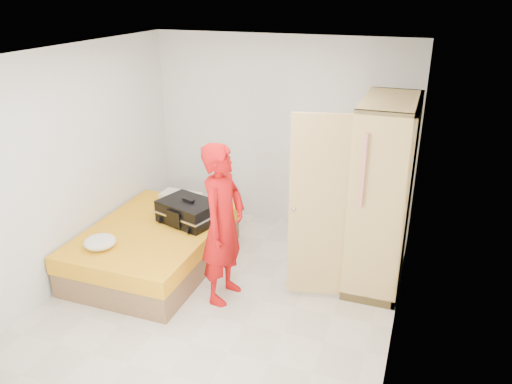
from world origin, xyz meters
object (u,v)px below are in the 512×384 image
(suitcase, at_px, (188,212))
(round_cushion, at_px, (100,242))
(bed, at_px, (155,246))
(wardrobe, at_px, (377,200))
(person, at_px, (223,224))

(suitcase, bearing_deg, round_cushion, -107.47)
(bed, height_order, wardrobe, wardrobe)
(wardrobe, height_order, suitcase, wardrobe)
(person, height_order, suitcase, person)
(bed, xyz_separation_m, wardrobe, (2.50, 0.57, 0.75))
(person, height_order, round_cushion, person)
(suitcase, xyz_separation_m, round_cushion, (-0.62, -0.91, -0.07))
(round_cushion, bearing_deg, person, 12.14)
(person, relative_size, suitcase, 2.17)
(bed, distance_m, wardrobe, 2.67)
(bed, relative_size, person, 1.15)
(round_cushion, bearing_deg, wardrobe, 22.97)
(suitcase, bearing_deg, bed, -120.88)
(person, xyz_separation_m, suitcase, (-0.73, 0.62, -0.24))
(bed, bearing_deg, suitcase, 42.27)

